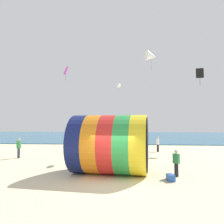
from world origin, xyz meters
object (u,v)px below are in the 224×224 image
(kite_handler, at_px, (176,163))
(bystander_near_water, at_px, (158,144))
(kite_white_parafoil, at_px, (119,86))
(kite_white_delta, at_px, (151,56))
(kite_black_diamond, at_px, (200,73))
(kite_magenta_diamond, at_px, (66,71))
(giant_inflatable_tube, at_px, (110,144))
(cooler_box, at_px, (171,178))
(bystander_mid_beach, at_px, (19,148))

(kite_handler, distance_m, bystander_near_water, 11.05)
(kite_white_parafoil, relative_size, kite_white_delta, 0.65)
(kite_white_delta, distance_m, kite_black_diamond, 10.85)
(kite_handler, distance_m, kite_white_parafoil, 10.21)
(kite_white_parafoil, relative_size, kite_magenta_diamond, 0.60)
(giant_inflatable_tube, distance_m, kite_black_diamond, 18.02)
(kite_white_parafoil, distance_m, bystander_near_water, 8.12)
(giant_inflatable_tube, height_order, kite_white_parafoil, kite_white_parafoil)
(kite_black_diamond, bearing_deg, kite_magenta_diamond, 173.04)
(kite_magenta_diamond, bearing_deg, bystander_near_water, -21.47)
(kite_white_delta, relative_size, kite_black_diamond, 0.80)
(kite_black_diamond, relative_size, cooler_box, 4.19)
(kite_white_delta, xyz_separation_m, cooler_box, (0.38, -6.11, -8.70))
(kite_white_parafoil, bearing_deg, cooler_box, -68.77)
(bystander_near_water, xyz_separation_m, bystander_mid_beach, (-13.18, -5.27, 0.09))
(giant_inflatable_tube, bearing_deg, bystander_near_water, 67.57)
(kite_handler, xyz_separation_m, kite_white_delta, (-0.92, 5.08, 8.08))
(bystander_near_water, bearing_deg, kite_magenta_diamond, 158.53)
(kite_magenta_diamond, relative_size, bystander_near_water, 1.15)
(kite_white_delta, distance_m, kite_magenta_diamond, 15.04)
(kite_handler, height_order, kite_white_delta, kite_white_delta)
(giant_inflatable_tube, height_order, kite_white_delta, kite_white_delta)
(kite_white_parafoil, bearing_deg, kite_magenta_diamond, 132.65)
(kite_magenta_diamond, height_order, bystander_near_water, kite_magenta_diamond)
(kite_white_parafoil, relative_size, kite_black_diamond, 0.52)
(kite_handler, height_order, cooler_box, kite_handler)
(giant_inflatable_tube, xyz_separation_m, kite_magenta_diamond, (-7.44, 15.27, 8.50))
(bystander_near_water, bearing_deg, bystander_mid_beach, -158.19)
(kite_white_delta, xyz_separation_m, bystander_near_water, (1.27, 5.96, -8.04))
(kite_white_parafoil, height_order, kite_white_delta, kite_white_delta)
(kite_white_delta, bearing_deg, kite_white_parafoil, 141.63)
(giant_inflatable_tube, xyz_separation_m, bystander_near_water, (4.39, 10.63, -1.01))
(giant_inflatable_tube, relative_size, kite_white_delta, 2.91)
(giant_inflatable_tube, distance_m, cooler_box, 4.14)
(giant_inflatable_tube, bearing_deg, bystander_mid_beach, 148.68)
(kite_magenta_diamond, xyz_separation_m, bystander_mid_beach, (-1.36, -9.92, -9.42))
(kite_magenta_diamond, height_order, bystander_mid_beach, kite_magenta_diamond)
(kite_black_diamond, bearing_deg, bystander_mid_beach, -157.27)
(kite_magenta_diamond, bearing_deg, bystander_mid_beach, -97.80)
(kite_magenta_diamond, relative_size, cooler_box, 3.67)
(giant_inflatable_tube, bearing_deg, kite_magenta_diamond, 115.96)
(giant_inflatable_tube, height_order, kite_handler, giant_inflatable_tube)
(kite_handler, bearing_deg, kite_magenta_diamond, 126.16)
(bystander_near_water, bearing_deg, kite_handler, -91.82)
(giant_inflatable_tube, relative_size, cooler_box, 9.80)
(giant_inflatable_tube, distance_m, kite_handler, 4.19)
(kite_handler, xyz_separation_m, kite_white_parafoil, (-3.79, 7.36, 5.97))
(giant_inflatable_tube, relative_size, kite_handler, 3.20)
(kite_magenta_diamond, bearing_deg, giant_inflatable_tube, -64.04)
(kite_handler, relative_size, cooler_box, 3.06)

